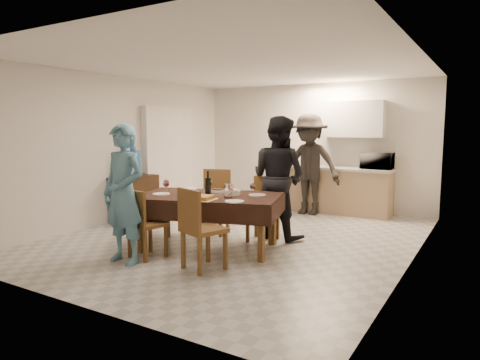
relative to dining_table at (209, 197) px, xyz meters
The scene contains 33 objects.
floor 1.05m from the dining_table, 86.93° to the left, with size 5.00×6.00×0.02m, color #B7B7B2.
ceiling 2.02m from the dining_table, 86.93° to the left, with size 5.00×6.00×0.02m, color white.
wall_back 3.80m from the dining_table, 89.38° to the left, with size 5.00×0.02×2.60m, color beige.
wall_front 2.32m from the dining_table, 88.96° to the right, with size 5.00×0.02×2.60m, color beige.
wall_left 2.64m from the dining_table, 162.89° to the left, with size 0.02×6.00×2.60m, color beige.
wall_right 2.71m from the dining_table, 16.59° to the left, with size 0.02×6.00×2.60m, color beige.
stub_partition 3.10m from the dining_table, 140.56° to the left, with size 0.15×1.40×2.10m, color silver.
kitchen_base_cabinet 3.51m from the dining_table, 79.44° to the left, with size 2.20×0.60×0.86m, color #A18561.
kitchen_worktop 3.50m from the dining_table, 79.44° to the left, with size 2.24×0.64×0.05m, color #AAABA6.
upper_cabinet 3.87m from the dining_table, 75.27° to the left, with size 1.20×0.34×0.70m, color silver.
dining_table is the anchor object (origin of this frame).
chair_near_left 0.96m from the dining_table, 118.31° to the right, with size 0.47×0.48×0.49m.
chair_near_right 0.96m from the dining_table, 61.91° to the right, with size 0.57×0.58×0.53m.
chair_far_left 0.80m from the dining_table, 124.54° to the left, with size 0.57×0.57×0.55m.
chair_far_right 0.81m from the dining_table, 55.70° to the left, with size 0.49×0.49×0.51m.
console 2.41m from the dining_table, 159.94° to the left, with size 0.44×0.88×0.81m, color black.
water_jug 2.41m from the dining_table, 159.94° to the left, with size 0.31×0.31×0.46m, color teal.
wine_bottle 0.21m from the dining_table, 135.00° to the left, with size 0.08×0.08×0.33m, color black, non-canonical shape.
water_pitcher 0.38m from the dining_table, ahead, with size 0.12×0.12×0.18m, color white.
savoury_tart 0.40m from the dining_table, 75.26° to the right, with size 0.43×0.32×0.05m, color gold.
salad_bowl 0.36m from the dining_table, 30.96° to the left, with size 0.18×0.18×0.07m, color white.
mushroom_dish 0.29m from the dining_table, 100.12° to the left, with size 0.18×0.18×0.03m, color white.
wine_glass_a 0.62m from the dining_table, 155.56° to the right, with size 0.09×0.09×0.21m, color white, non-canonical shape.
wine_glass_b 0.62m from the dining_table, 24.44° to the left, with size 0.08×0.08×0.18m, color white, non-canonical shape.
wine_glass_c 0.38m from the dining_table, 123.69° to the left, with size 0.08×0.08×0.18m, color white, non-canonical shape.
plate_near_left 0.67m from the dining_table, 153.43° to the right, with size 0.24×0.24×0.01m, color white.
plate_near_right 0.67m from the dining_table, 26.57° to the right, with size 0.24×0.24×0.01m, color white.
plate_far_left 0.67m from the dining_table, 153.43° to the left, with size 0.29×0.29×0.02m, color white.
plate_far_right 0.67m from the dining_table, 26.57° to the left, with size 0.24×0.24×0.01m, color white.
microwave 3.75m from the dining_table, 66.98° to the left, with size 0.57×0.38×0.31m, color silver.
person_near 1.19m from the dining_table, 117.65° to the right, with size 0.63×0.42×1.73m, color teal.
person_far 1.20m from the dining_table, 62.35° to the left, with size 0.90×0.70×1.86m, color black.
person_kitchen 3.01m from the dining_table, 84.82° to the left, with size 1.26×0.72×1.95m, color black.
Camera 1 is at (3.33, -5.54, 1.67)m, focal length 32.00 mm.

